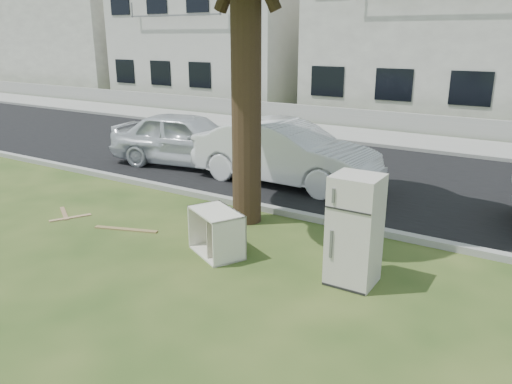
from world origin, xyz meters
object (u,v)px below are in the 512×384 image
Objects in this scene: cabinet at (217,232)px; car_center at (285,153)px; fridge at (355,230)px; car_left at (188,139)px.

car_center reaches higher than cabinet.
car_center is at bearing 129.65° from fridge.
fridge is 5.10m from car_center.
fridge is 2.26m from cabinet.
cabinet is at bearing -146.44° from car_left.
car_left is (-4.12, 4.27, 0.35)m from cabinet.
car_center is (-3.28, 3.91, -0.05)m from fridge.
car_left is at bearing 147.19° from fridge.
cabinet is 5.95m from car_left.
car_center reaches higher than car_left.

